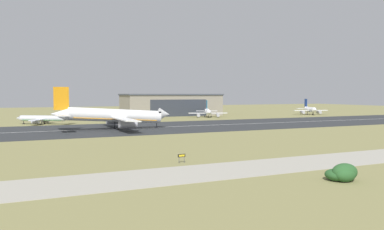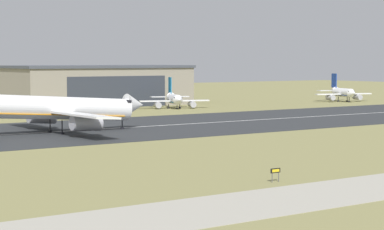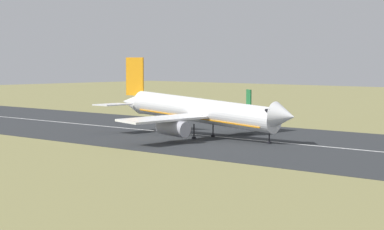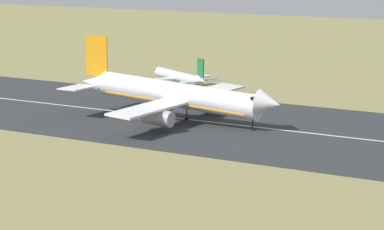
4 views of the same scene
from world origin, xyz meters
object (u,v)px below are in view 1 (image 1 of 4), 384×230
airplane_landing (115,116)px  airplane_parked_centre (310,110)px  runway_sign (182,156)px  shrub_clump (342,174)px  airplane_parked_west (43,119)px  airplane_parked_east (208,112)px

airplane_landing → airplane_parked_centre: size_ratio=2.00×
runway_sign → airplane_landing: bearing=87.6°
airplane_landing → shrub_clump: 99.82m
shrub_clump → runway_sign: shrub_clump is taller
airplane_parked_west → airplane_parked_east: airplane_parked_east is taller
airplane_landing → shrub_clump: size_ratio=9.56×
airplane_parked_west → airplane_parked_centre: airplane_parked_centre is taller
airplane_parked_centre → runway_sign: airplane_parked_centre is taller
airplane_landing → shrub_clump: airplane_landing is taller
airplane_parked_west → runway_sign: bearing=-79.6°
airplane_parked_centre → airplane_landing: bearing=-159.8°
airplane_parked_west → airplane_parked_centre: 164.85m
shrub_clump → airplane_parked_centre: bearing=49.9°
airplane_landing → airplane_parked_centre: 149.70m
airplane_landing → runway_sign: airplane_landing is taller
airplane_landing → runway_sign: (-3.05, -74.38, -3.94)m
airplane_parked_east → shrub_clump: airplane_parked_east is taller
airplane_landing → airplane_parked_centre: airplane_landing is taller
airplane_parked_west → shrub_clump: (37.78, -137.28, -1.40)m
airplane_parked_centre → shrub_clump: airplane_parked_centre is taller
shrub_clump → airplane_landing: bearing=98.0°
airplane_parked_east → shrub_clump: size_ratio=4.64×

